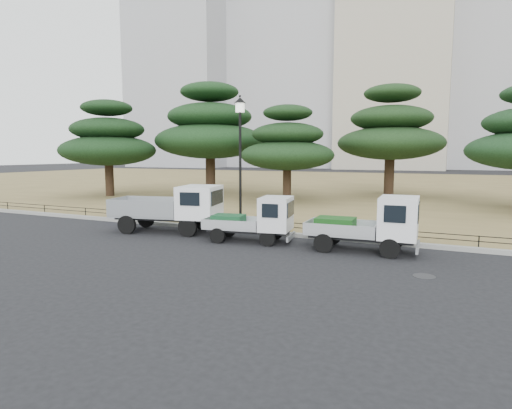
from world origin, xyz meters
The scene contains 16 objects.
ground centered at (0.00, 0.00, 0.00)m, with size 220.00×220.00×0.00m, color black.
lawn centered at (0.00, 30.60, 0.07)m, with size 120.00×56.00×0.15m, color olive.
curb centered at (0.00, 2.60, 0.08)m, with size 120.00×0.25×0.16m, color gray.
truck_large centered at (-3.63, 1.44, 1.11)m, with size 4.82×2.67×1.99m.
truck_kei_front centered at (0.40, 1.05, 0.86)m, with size 3.43×1.85×1.73m.
truck_kei_rear centered at (4.63, 1.18, 0.95)m, with size 3.70×1.71×1.91m.
street_lamp centered at (-1.15, 2.90, 3.87)m, with size 0.49×0.49×5.50m.
pipe_fence centered at (0.00, 2.75, 0.44)m, with size 38.00×0.04×0.40m.
tarp_pile centered at (-7.57, 3.17, 0.52)m, with size 1.59×1.32×0.93m.
manhole centered at (6.50, -1.20, 0.01)m, with size 0.60×0.60×0.01m, color #2D2D30.
pine_west_far centered at (-16.37, 11.24, 4.25)m, with size 7.03×7.03×7.11m.
pine_west_near centered at (-10.51, 16.20, 5.16)m, with size 8.69×8.69×8.69m.
pine_center_left centered at (-3.08, 13.77, 3.84)m, with size 6.28×6.28×6.39m.
pine_center_right centered at (2.80, 19.79, 4.90)m, with size 7.72×7.72×8.19m.
tower_far_west centered at (-55.00, 80.00, 32.50)m, with size 24.00×20.00×65.00m, color #A0A0A5.
tower_center_left centered at (-5.00, 85.00, 27.50)m, with size 22.00×20.00×55.00m, color #AAA08C.
Camera 1 is at (7.05, -13.39, 3.33)m, focal length 30.00 mm.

